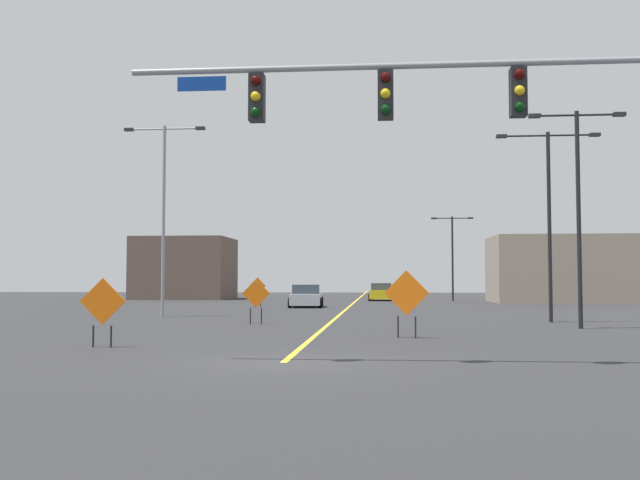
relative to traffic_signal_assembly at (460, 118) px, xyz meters
name	(u,v)px	position (x,y,z in m)	size (l,w,h in m)	color
ground	(283,363)	(-3.83, 0.02, -5.27)	(161.58, 161.58, 0.00)	#2D2D30
road_centre_stripe	(356,301)	(-3.83, 44.90, -5.27)	(0.16, 89.77, 0.01)	yellow
traffic_signal_assembly	(460,118)	(0.00, 0.00, 0.00)	(11.42, 0.44, 6.90)	gray
street_lamp_mid_left	(549,207)	(5.35, 15.34, -0.44)	(4.31, 0.24, 8.04)	black
street_lamp_far_left	(164,204)	(-12.17, 18.13, 0.15)	(3.98, 0.24, 9.23)	gray
street_lamp_near_left	(578,199)	(5.52, 11.46, -0.52)	(3.50, 0.24, 8.01)	black
street_lamp_far_right	(452,250)	(4.17, 44.68, -1.04)	(3.45, 0.24, 7.02)	black
construction_sign_right_lane	(257,288)	(-9.79, 30.79, -4.05)	(1.10, 0.15, 1.91)	orange
construction_sign_left_shoulder	(407,296)	(-0.94, 6.78, -3.97)	(1.37, 0.33, 2.08)	orange
construction_sign_right_shoulder	(256,296)	(-6.72, 12.97, -4.14)	(1.14, 0.08, 1.80)	orange
construction_sign_left_lane	(103,304)	(-9.10, 3.07, -4.13)	(1.24, 0.08, 1.84)	orange
car_yellow_distant	(382,292)	(-1.69, 45.07, -4.59)	(2.24, 4.42, 1.47)	gold
car_silver_mid	(306,297)	(-6.57, 30.64, -4.60)	(2.30, 4.06, 1.45)	#B7BABF
roadside_building_east	(561,269)	(12.15, 41.46, -2.71)	(10.56, 7.12, 5.11)	gray
roadside_building_west	(185,268)	(-19.66, 48.78, -2.49)	(8.32, 7.41, 5.57)	brown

